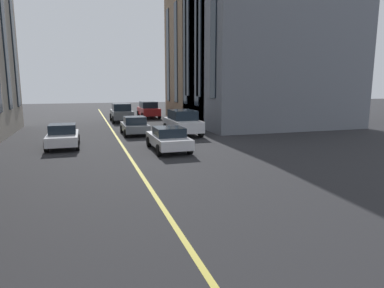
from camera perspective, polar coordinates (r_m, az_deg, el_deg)
lane_centre_line at (r=16.19m, az=-9.59°, el=-3.53°), size 80.00×0.16×0.01m
car_grey_trailing at (r=35.71m, az=-11.83°, el=5.25°), size 4.70×2.14×1.88m
car_grey_parked_a at (r=26.08m, az=-9.66°, el=3.09°), size 3.90×1.89×1.40m
car_red_oncoming at (r=39.41m, az=-7.36°, el=5.79°), size 4.70×2.14×1.88m
car_white_near at (r=21.89m, az=-20.97°, el=1.29°), size 3.90×1.89×1.40m
car_white_parked_b at (r=25.64m, az=-1.62°, el=3.71°), size 4.70×2.14×1.88m
car_white_far at (r=19.49m, az=-4.01°, el=0.95°), size 4.40×1.95×1.37m
building_right_near at (r=33.28m, az=13.31°, el=20.20°), size 10.28×13.90×19.65m
building_right_far at (r=37.81m, az=7.89°, el=14.51°), size 14.18×13.08×13.66m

